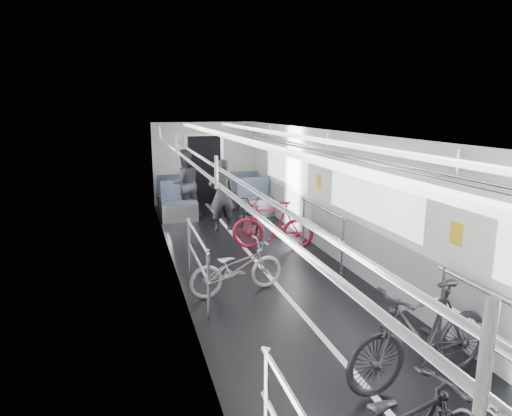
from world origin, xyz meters
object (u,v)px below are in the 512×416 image
at_px(bike_aisle, 248,212).
at_px(person_standing, 222,195).
at_px(bike_left_far, 237,268).
at_px(person_seated, 185,184).
at_px(bike_right_near, 422,335).
at_px(bike_right_far, 273,225).

bearing_deg(bike_aisle, person_standing, 169.29).
relative_size(bike_left_far, person_standing, 0.92).
xyz_separation_m(bike_aisle, person_seated, (-1.24, 1.65, 0.46)).
bearing_deg(person_standing, bike_right_near, 93.18).
relative_size(bike_right_near, person_standing, 1.09).
xyz_separation_m(person_standing, person_seated, (-0.65, 1.55, 0.05)).
xyz_separation_m(bike_right_far, bike_aisle, (-0.10, 1.58, -0.06)).
bearing_deg(bike_left_far, person_standing, -19.17).
relative_size(bike_right_near, bike_right_far, 1.11).
xyz_separation_m(bike_right_far, person_standing, (-0.68, 1.68, 0.34)).
bearing_deg(bike_right_near, bike_right_far, 173.12).
height_order(bike_right_near, bike_right_far, bike_right_near).
xyz_separation_m(bike_right_far, person_seated, (-1.34, 3.22, 0.39)).
bearing_deg(person_seated, bike_left_far, 82.80).
bearing_deg(bike_right_near, person_seated, -177.58).
distance_m(bike_left_far, bike_aisle, 3.73).
height_order(bike_right_far, person_standing, person_standing).
bearing_deg(bike_right_far, person_seated, -138.23).
bearing_deg(bike_right_near, person_standing, 179.05).
distance_m(bike_right_near, person_standing, 6.56).
bearing_deg(bike_right_far, bike_right_near, 19.53).
height_order(bike_left_far, person_seated, person_seated).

